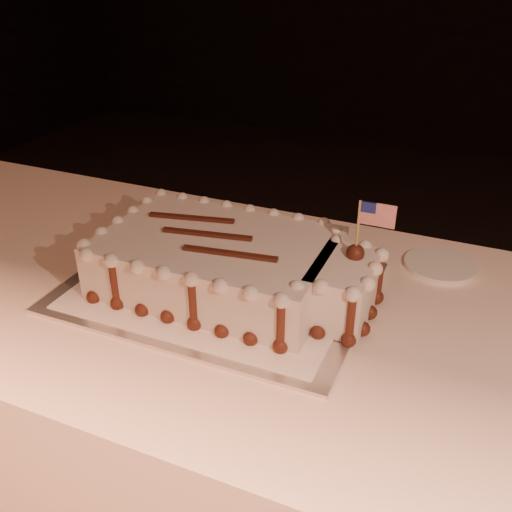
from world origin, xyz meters
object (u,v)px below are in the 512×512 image
at_px(banquet_table, 299,454).
at_px(sheet_cake, 232,265).
at_px(cake_board, 219,287).
at_px(side_plate, 440,265).

bearing_deg(banquet_table, sheet_cake, 177.09).
bearing_deg(banquet_table, cake_board, 177.62).
distance_m(cake_board, side_plate, 0.47).
bearing_deg(cake_board, sheet_cake, 0.14).
height_order(cake_board, sheet_cake, sheet_cake).
bearing_deg(sheet_cake, side_plate, 35.66).
bearing_deg(banquet_table, side_plate, 52.34).
relative_size(cake_board, side_plate, 3.85).
relative_size(sheet_cake, side_plate, 3.66).
relative_size(banquet_table, side_plate, 16.06).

